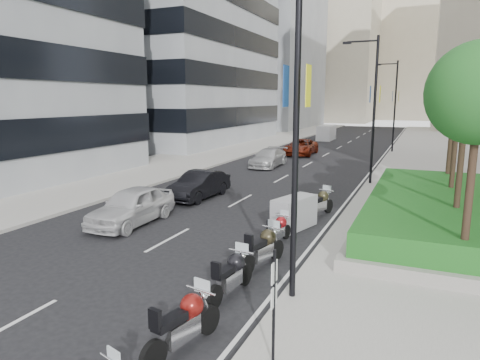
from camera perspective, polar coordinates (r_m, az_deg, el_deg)
The scene contains 27 objects.
ground at distance 12.90m, azimuth -13.65°, elevation -13.79°, with size 160.00×160.00×0.00m, color black.
sidewalk_right at distance 39.66m, azimuth 25.75°, elevation 2.08°, with size 10.00×100.00×0.15m, color #9E9B93.
sidewalk_left at distance 44.05m, azimuth -2.68°, elevation 3.88°, with size 8.00×100.00×0.15m, color #9E9B93.
lane_edge at distance 39.79m, azimuth 18.11°, elevation 2.53°, with size 0.12×100.00×0.01m, color silver.
lane_centre at distance 40.59m, azimuth 10.78°, elevation 3.02°, with size 0.12×100.00×0.01m, color silver.
building_grey_far at distance 85.77m, azimuth 1.97°, elevation 17.18°, with size 22.00×26.00×30.00m, color gray.
building_cream_left at distance 112.77m, azimuth 10.79°, elevation 16.46°, with size 26.00×24.00×34.00m, color #B7AD93.
building_cream_centre at distance 130.11m, azimuth 21.84°, elevation 15.99°, with size 30.00×24.00×38.00m, color #B7AD93.
tree_0 at distance 13.34m, azimuth 29.31°, elevation 9.97°, with size 2.80×2.80×6.30m.
tree_1 at distance 17.33m, azimuth 28.03°, elevation 9.94°, with size 2.80×2.80×6.30m.
tree_2 at distance 21.32m, azimuth 27.23°, elevation 9.91°, with size 2.80×2.80×6.30m.
tree_3 at distance 25.31m, azimuth 26.68°, elevation 9.90°, with size 2.80×2.80×6.30m.
lamp_post_0 at distance 10.74m, azimuth 6.74°, elevation 9.47°, with size 2.34×0.45×9.00m.
lamp_post_1 at distance 27.46m, azimuth 17.19°, elevation 9.77°, with size 2.34×0.45×9.00m.
lamp_post_2 at distance 45.39m, azimuth 19.79°, elevation 9.79°, with size 2.34×0.45×9.00m.
parking_sign at distance 8.58m, azimuth 4.54°, elevation -15.82°, with size 0.06×0.32×2.50m.
motorcycle_1 at distance 9.60m, azimuth -7.45°, elevation -18.34°, with size 0.82×2.36×1.19m.
motorcycle_2 at distance 11.88m, azimuth -1.12°, elevation -12.49°, with size 0.76×2.27×1.13m.
motorcycle_3 at distance 13.77m, azimuth 3.16°, elevation -9.02°, with size 0.86×2.37×1.20m.
motorcycle_4 at distance 15.97m, azimuth 5.14°, elevation -6.65°, with size 0.67×2.00×1.00m.
motorcycle_5 at distance 17.83m, azimuth 7.24°, elevation -4.40°, with size 1.50×2.37×1.34m.
motorcycle_6 at distance 19.92m, azimuth 10.65°, elevation -3.05°, with size 0.94×2.25×1.15m.
car_a at distance 18.92m, azimuth -14.24°, elevation -3.37°, with size 1.88×4.66×1.59m, color silver.
car_b at distance 23.18m, azimuth -5.49°, elevation -0.67°, with size 1.56×4.46×1.47m, color black.
car_c at distance 34.22m, azimuth 3.82°, elevation 2.98°, with size 1.98×4.87×1.41m, color #ADADAF.
car_d at distance 41.87m, azimuth 8.12°, elevation 4.38°, with size 2.52×5.47×1.52m, color #611A0B.
delivery_van at distance 57.79m, azimuth 11.40°, elevation 6.13°, with size 1.82×4.64×1.94m.
Camera 1 is at (7.24, -9.28, 5.28)m, focal length 32.00 mm.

